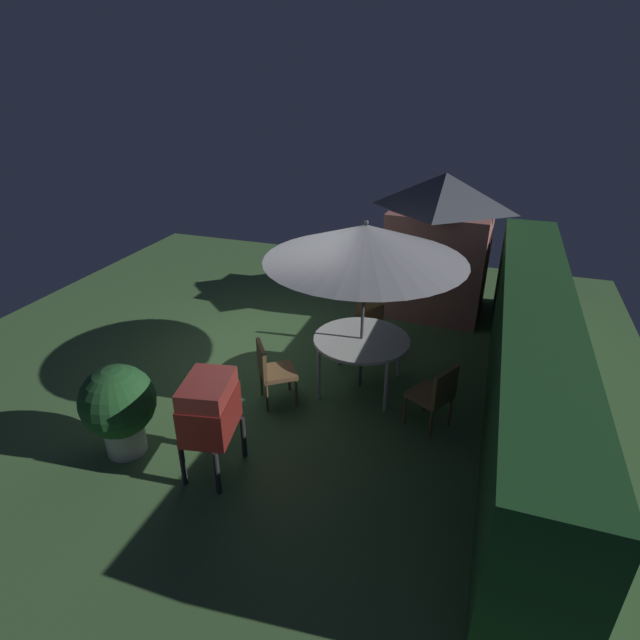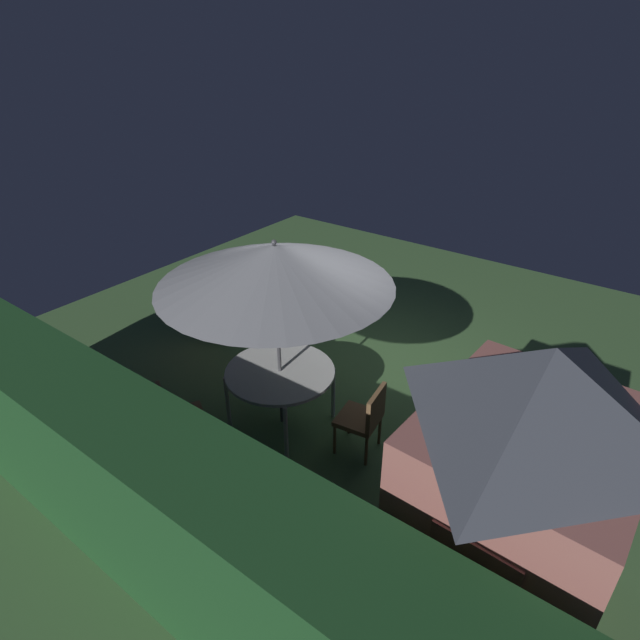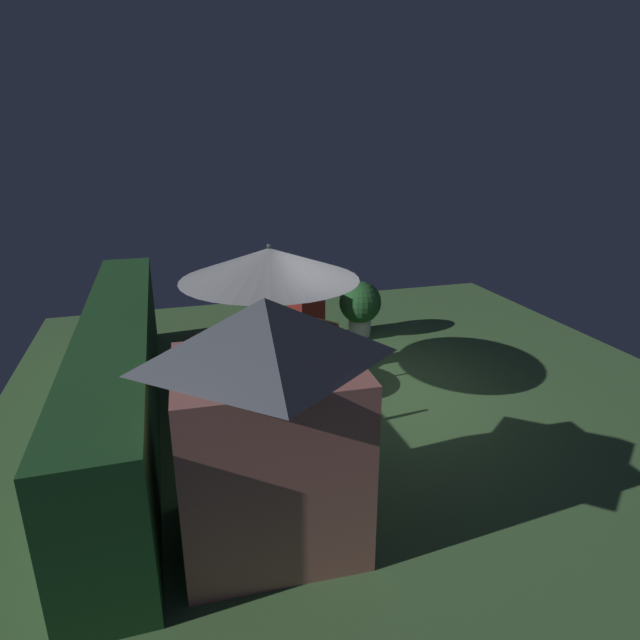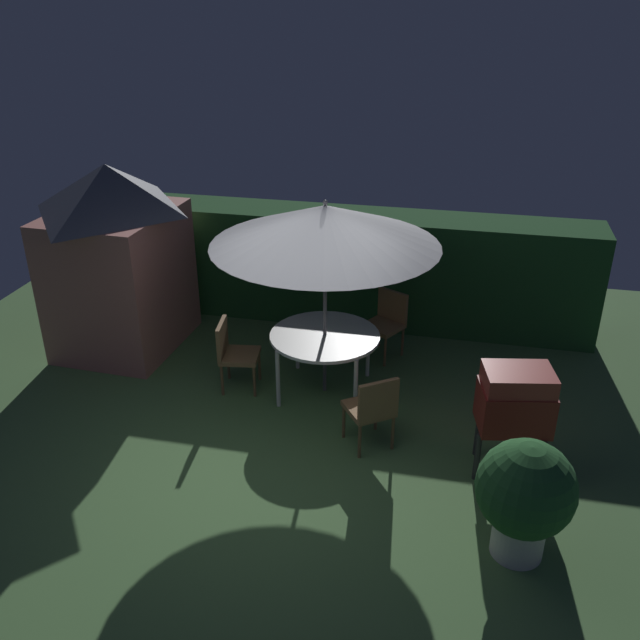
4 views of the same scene
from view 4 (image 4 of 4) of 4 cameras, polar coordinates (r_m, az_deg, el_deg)
ground_plane at (r=7.52m, az=-3.34°, el=-10.99°), size 11.00×11.00×0.00m
hedge_backdrop at (r=10.11m, az=1.88°, el=4.57°), size 7.28×0.85×1.64m
garden_shed at (r=9.51m, az=-16.69°, el=5.12°), size 1.63×1.89×2.55m
patio_table at (r=8.18m, az=0.41°, el=-1.59°), size 1.33×1.33×0.78m
patio_umbrella at (r=7.62m, az=0.44°, el=7.96°), size 2.63×2.63×2.45m
bbq_grill at (r=7.04m, az=16.12°, el=-6.59°), size 0.78×0.62×1.20m
chair_near_shed at (r=8.42m, az=-7.34°, el=-2.56°), size 0.53×0.52×0.90m
chair_far_side at (r=7.29m, az=4.44°, el=-7.32°), size 0.64×0.65×0.90m
chair_toward_hedge at (r=9.17m, az=5.64°, el=0.04°), size 0.63×0.63×0.90m
potted_plant_by_shed at (r=6.20m, az=16.87°, el=-13.83°), size 0.86×0.86×1.15m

